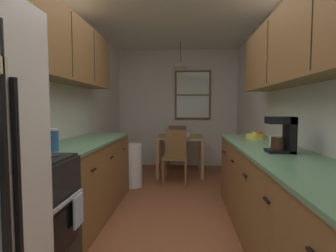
{
  "coord_description": "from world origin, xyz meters",
  "views": [
    {
      "loc": [
        0.17,
        -2.29,
        1.28
      ],
      "look_at": [
        -0.06,
        1.32,
        1.04
      ],
      "focal_mm": 28.53,
      "sensor_mm": 36.0,
      "label": 1
    }
  ],
  "objects": [
    {
      "name": "stove_range",
      "position": [
        -0.99,
        -0.52,
        0.47
      ],
      "size": [
        0.66,
        0.65,
        1.1
      ],
      "color": "black",
      "rests_on": "ground"
    },
    {
      "name": "upper_cabinets_right",
      "position": [
        1.14,
        -0.03,
        1.83
      ],
      "size": [
        0.33,
        2.82,
        0.67
      ],
      "color": "brown"
    },
    {
      "name": "dining_table",
      "position": [
        0.08,
        2.85,
        0.62
      ],
      "size": [
        0.86,
        0.9,
        0.74
      ],
      "color": "#A87F51",
      "rests_on": "ground"
    },
    {
      "name": "fruit_bowl",
      "position": [
        1.03,
        1.02,
        0.94
      ],
      "size": [
        0.24,
        0.24,
        0.09
      ],
      "color": "#E5D14C",
      "rests_on": "counter_right"
    },
    {
      "name": "wall_left",
      "position": [
        -1.35,
        1.0,
        1.27
      ],
      "size": [
        0.1,
        9.0,
        2.55
      ],
      "primitive_type": "cube",
      "color": "silver",
      "rests_on": "ground"
    },
    {
      "name": "storage_canister",
      "position": [
        -1.0,
        -0.03,
        1.0
      ],
      "size": [
        0.12,
        0.12,
        0.2
      ],
      "color": "#265999",
      "rests_on": "counter_left"
    },
    {
      "name": "trash_bin",
      "position": [
        -0.7,
        1.95,
        0.35
      ],
      "size": [
        0.35,
        0.35,
        0.69
      ],
      "primitive_type": "cylinder",
      "color": "white",
      "rests_on": "ground"
    },
    {
      "name": "table_serving_bowl",
      "position": [
        0.19,
        2.85,
        0.77
      ],
      "size": [
        0.16,
        0.16,
        0.06
      ],
      "primitive_type": "cylinder",
      "color": "silver",
      "rests_on": "dining_table"
    },
    {
      "name": "counter_left",
      "position": [
        -1.0,
        0.77,
        0.45
      ],
      "size": [
        0.64,
        1.93,
        0.9
      ],
      "color": "brown",
      "rests_on": "ground"
    },
    {
      "name": "ground_plane",
      "position": [
        0.0,
        1.0,
        0.0
      ],
      "size": [
        12.0,
        12.0,
        0.0
      ],
      "primitive_type": "plane",
      "color": "brown"
    },
    {
      "name": "pendant_light",
      "position": [
        0.08,
        2.85,
        2.1
      ],
      "size": [
        0.31,
        0.31,
        0.5
      ],
      "color": "black"
    },
    {
      "name": "dining_chair_far",
      "position": [
        0.01,
        3.5,
        0.5
      ],
      "size": [
        0.43,
        0.43,
        0.9
      ],
      "color": "brown",
      "rests_on": "ground"
    },
    {
      "name": "counter_right",
      "position": [
        1.0,
        0.02,
        0.45
      ],
      "size": [
        0.64,
        3.14,
        0.9
      ],
      "color": "brown",
      "rests_on": "ground"
    },
    {
      "name": "dish_towel",
      "position": [
        -0.64,
        -0.36,
        0.5
      ],
      "size": [
        0.02,
        0.16,
        0.24
      ],
      "primitive_type": "cube",
      "color": "silver"
    },
    {
      "name": "mug_spare",
      "position": [
        1.06,
        0.43,
        0.95
      ],
      "size": [
        0.12,
        0.08,
        0.1
      ],
      "color": "white",
      "rests_on": "counter_right"
    },
    {
      "name": "wall_right",
      "position": [
        1.35,
        1.0,
        1.27
      ],
      "size": [
        0.1,
        9.0,
        2.55
      ],
      "primitive_type": "cube",
      "color": "silver",
      "rests_on": "ground"
    },
    {
      "name": "back_window",
      "position": [
        0.33,
        3.58,
        1.56
      ],
      "size": [
        0.78,
        0.05,
        1.06
      ],
      "color": "brown"
    },
    {
      "name": "upper_cabinets_left",
      "position": [
        -1.14,
        0.72,
        1.93
      ],
      "size": [
        0.33,
        2.01,
        0.71
      ],
      "color": "brown"
    },
    {
      "name": "dining_chair_near",
      "position": [
        0.01,
        2.19,
        0.5
      ],
      "size": [
        0.41,
        0.41,
        0.9
      ],
      "color": "brown",
      "rests_on": "ground"
    },
    {
      "name": "coffee_maker",
      "position": [
        1.02,
        0.04,
        1.06
      ],
      "size": [
        0.22,
        0.18,
        0.31
      ],
      "color": "black",
      "rests_on": "counter_right"
    },
    {
      "name": "wall_back",
      "position": [
        0.0,
        3.65,
        1.27
      ],
      "size": [
        4.4,
        0.1,
        2.55
      ],
      "primitive_type": "cube",
      "color": "silver",
      "rests_on": "ground"
    }
  ]
}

